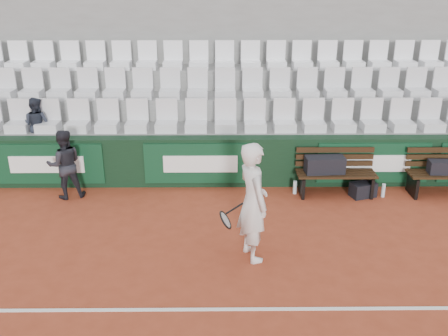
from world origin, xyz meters
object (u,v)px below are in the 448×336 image
(bench_left, at_px, (335,184))
(tennis_player, at_px, (253,202))
(water_bottle_near, at_px, (295,187))
(bench_right, at_px, (446,184))
(spectator_c, at_px, (34,103))
(sports_bag_left, at_px, (325,165))
(sports_bag_right, at_px, (443,167))
(water_bottle_far, at_px, (383,190))
(ball_kid, at_px, (65,164))
(sports_bag_ground, at_px, (363,190))

(bench_left, relative_size, tennis_player, 0.82)
(water_bottle_near, bearing_deg, bench_right, -1.33)
(tennis_player, relative_size, spectator_c, 1.61)
(sports_bag_left, xyz_separation_m, sports_bag_right, (2.24, -0.06, -0.03))
(water_bottle_near, height_order, spectator_c, spectator_c)
(sports_bag_right, xyz_separation_m, spectator_c, (-7.96, 1.04, 0.99))
(bench_left, distance_m, spectator_c, 6.18)
(bench_left, height_order, water_bottle_far, bench_left)
(sports_bag_right, relative_size, ball_kid, 0.40)
(spectator_c, bearing_deg, sports_bag_right, -172.67)
(bench_left, distance_m, tennis_player, 2.90)
(bench_left, height_order, ball_kid, ball_kid)
(tennis_player, bearing_deg, spectator_c, 142.56)
(sports_bag_left, xyz_separation_m, tennis_player, (-1.52, -2.24, 0.30))
(bench_right, xyz_separation_m, water_bottle_far, (-1.24, -0.10, -0.09))
(sports_bag_right, relative_size, water_bottle_near, 2.06)
(bench_right, height_order, sports_bag_ground, bench_right)
(bench_right, bearing_deg, bench_left, 179.31)
(water_bottle_far, distance_m, ball_kid, 6.06)
(tennis_player, bearing_deg, ball_kid, 147.60)
(tennis_player, height_order, ball_kid, tennis_player)
(bench_left, distance_m, bench_right, 2.14)
(ball_kid, bearing_deg, bench_left, 161.71)
(water_bottle_near, distance_m, ball_kid, 4.40)
(sports_bag_ground, bearing_deg, bench_left, 169.31)
(water_bottle_far, height_order, ball_kid, ball_kid)
(bench_right, height_order, ball_kid, ball_kid)
(bench_right, bearing_deg, sports_bag_ground, -177.44)
(spectator_c, bearing_deg, water_bottle_far, -174.57)
(bench_right, xyz_separation_m, spectator_c, (-8.08, 1.03, 1.34))
(water_bottle_far, height_order, tennis_player, tennis_player)
(water_bottle_far, bearing_deg, sports_bag_left, 172.57)
(water_bottle_far, xyz_separation_m, ball_kid, (-6.03, 0.06, 0.54))
(water_bottle_near, bearing_deg, tennis_player, -113.42)
(sports_bag_right, bearing_deg, sports_bag_ground, -177.58)
(bench_right, bearing_deg, tennis_player, -150.59)
(bench_left, distance_m, water_bottle_near, 0.78)
(tennis_player, xyz_separation_m, ball_kid, (-3.39, 2.15, -0.24))
(water_bottle_near, bearing_deg, spectator_c, 169.49)
(sports_bag_ground, relative_size, spectator_c, 0.41)
(sports_bag_ground, xyz_separation_m, tennis_player, (-2.26, -2.12, 0.77))
(sports_bag_ground, bearing_deg, ball_kid, 179.66)
(sports_bag_left, bearing_deg, water_bottle_far, -7.43)
(bench_left, distance_m, sports_bag_left, 0.45)
(sports_bag_left, distance_m, tennis_player, 2.72)
(water_bottle_near, xyz_separation_m, tennis_player, (-0.98, -2.26, 0.78))
(bench_left, xyz_separation_m, water_bottle_near, (-0.77, 0.04, -0.09))
(sports_bag_left, height_order, water_bottle_near, sports_bag_left)
(ball_kid, bearing_deg, sports_bag_left, 162.04)
(sports_bag_ground, height_order, water_bottle_near, sports_bag_ground)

